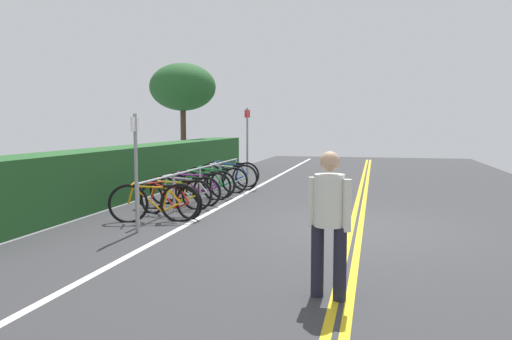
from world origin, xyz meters
name	(u,v)px	position (x,y,z in m)	size (l,w,h in m)	color
ground_plane	(356,229)	(0.00, 0.00, -0.03)	(39.39, 10.61, 0.05)	#353538
centre_line_yellow_inner	(360,228)	(0.00, -0.08, 0.00)	(35.45, 0.10, 0.00)	gold
centre_line_yellow_outer	(351,227)	(0.00, 0.08, 0.00)	(35.45, 0.10, 0.00)	gold
bike_lane_stripe_white	(195,220)	(0.00, 3.07, 0.00)	(35.45, 0.12, 0.00)	white
bike_rack	(200,175)	(2.44, 3.83, 0.62)	(6.67, 0.05, 0.81)	#9EA0A5
bicycle_0	(154,203)	(-0.32, 3.77, 0.37)	(0.66, 1.66, 0.78)	black
bicycle_1	(170,200)	(0.34, 3.72, 0.32)	(0.67, 1.60, 0.70)	black
bicycle_2	(174,194)	(1.12, 3.96, 0.33)	(0.46, 1.70, 0.71)	black
bicycle_3	(185,190)	(1.71, 3.94, 0.34)	(0.46, 1.78, 0.72)	black
bicycle_4	(196,186)	(2.45, 3.95, 0.34)	(0.62, 1.71, 0.73)	black
bicycle_5	(205,183)	(3.07, 3.93, 0.34)	(0.46, 1.67, 0.73)	black
bicycle_6	(215,180)	(3.84, 3.90, 0.35)	(0.46, 1.81, 0.75)	black
bicycle_7	(227,177)	(4.56, 3.77, 0.37)	(0.46, 1.83, 0.78)	black
bicycle_8	(231,174)	(5.32, 3.89, 0.37)	(0.46, 1.79, 0.78)	black
pedestrian	(329,215)	(-3.81, 0.15, 0.90)	(0.32, 0.47, 1.58)	#1E1E2D
sign_post_near	(136,161)	(-1.27, 3.65, 1.24)	(0.36, 0.08, 2.04)	gray
sign_post_far	(247,138)	(6.45, 3.66, 1.42)	(0.36, 0.09, 2.37)	gray
hedge_backdrop	(147,168)	(3.94, 5.94, 0.64)	(15.62, 1.11, 1.28)	#235626
tree_mid	(183,87)	(10.24, 7.32, 3.33)	(2.67, 2.67, 4.31)	#473323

